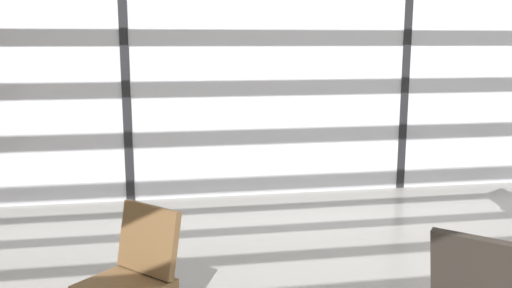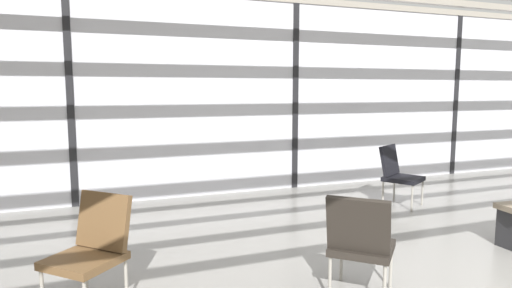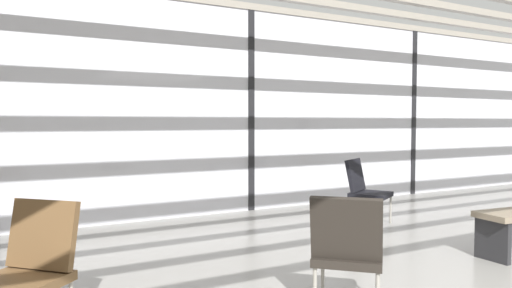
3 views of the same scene
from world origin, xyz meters
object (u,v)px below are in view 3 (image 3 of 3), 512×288
Objects in this scene: parked_airplane at (136,90)px; lounge_chair_4 at (364,187)px; lounge_chair_1 at (347,247)px; lounge_chair_0 at (29,264)px.

parked_airplane reaches higher than lounge_chair_4.
lounge_chair_1 is 3.16m from lounge_chair_4.
lounge_chair_0 is at bearing 171.40° from lounge_chair_4.
parked_airplane is 7.01m from lounge_chair_4.
lounge_chair_0 and lounge_chair_4 have the same top height.
lounge_chair_4 is at bearing -89.63° from lounge_chair_1.
parked_airplane is 14.13× the size of lounge_chair_0.
parked_airplane is 14.13× the size of lounge_chair_1.
lounge_chair_1 is (1.99, -0.65, 0.00)m from lounge_chair_0.
parked_airplane is at bearing -51.22° from lounge_chair_1.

